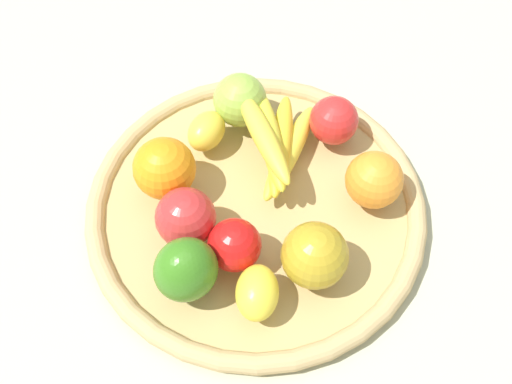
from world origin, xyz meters
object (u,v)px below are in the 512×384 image
(apple_0, at_px, (234,245))
(apple_4, at_px, (240,100))
(lemon_1, at_px, (207,131))
(apple_2, at_px, (186,218))
(apple_1, at_px, (334,120))
(banana_bunch, at_px, (276,143))
(apple_3, at_px, (315,255))
(orange_0, at_px, (374,180))
(orange_1, at_px, (164,168))
(bell_pepper, at_px, (183,268))
(lemon_0, at_px, (257,293))

(apple_0, distance_m, apple_4, 0.22)
(apple_0, xyz_separation_m, lemon_1, (0.13, -0.13, -0.01))
(apple_2, relative_size, apple_4, 1.00)
(apple_1, bearing_deg, banana_bunch, 59.25)
(apple_3, bearing_deg, lemon_1, -22.15)
(orange_0, xyz_separation_m, apple_2, (0.16, 0.17, 0.00))
(lemon_1, relative_size, apple_2, 0.85)
(orange_1, bearing_deg, bell_pepper, 136.77)
(banana_bunch, relative_size, apple_1, 2.59)
(banana_bunch, distance_m, apple_0, 0.16)
(banana_bunch, bearing_deg, lemon_1, 17.00)
(apple_2, bearing_deg, bell_pepper, 125.27)
(banana_bunch, distance_m, orange_0, 0.14)
(lemon_1, xyz_separation_m, orange_0, (-0.23, -0.04, 0.01))
(lemon_1, distance_m, apple_1, 0.17)
(apple_3, relative_size, apple_1, 1.20)
(lemon_1, bearing_deg, bell_pepper, 119.27)
(apple_3, xyz_separation_m, apple_2, (0.16, 0.04, -0.00))
(bell_pepper, bearing_deg, banana_bunch, -149.62)
(apple_0, relative_size, lemon_0, 0.96)
(apple_3, distance_m, bell_pepper, 0.15)
(apple_3, height_order, bell_pepper, bell_pepper)
(orange_1, xyz_separation_m, apple_2, (-0.06, 0.04, -0.00))
(apple_3, xyz_separation_m, orange_1, (0.22, -0.00, 0.00))
(lemon_1, bearing_deg, apple_3, 157.85)
(orange_1, height_order, apple_4, orange_1)
(apple_0, bearing_deg, lemon_0, 148.52)
(apple_0, distance_m, apple_3, 0.09)
(lemon_1, xyz_separation_m, orange_1, (0.00, 0.09, 0.02))
(apple_2, bearing_deg, apple_3, -165.42)
(apple_3, relative_size, lemon_0, 1.17)
(apple_3, height_order, lemon_0, apple_3)
(apple_1, bearing_deg, lemon_1, 36.85)
(apple_1, bearing_deg, apple_3, 113.23)
(apple_4, bearing_deg, lemon_0, 128.20)
(bell_pepper, bearing_deg, apple_0, -177.56)
(apple_2, distance_m, lemon_0, 0.13)
(apple_0, relative_size, orange_0, 0.88)
(apple_3, bearing_deg, apple_4, -36.05)
(banana_bunch, distance_m, apple_3, 0.17)
(apple_2, bearing_deg, orange_1, -32.83)
(orange_0, bearing_deg, bell_pepper, 61.96)
(banana_bunch, bearing_deg, bell_pepper, 93.10)
(banana_bunch, distance_m, lemon_0, 0.21)
(apple_0, bearing_deg, apple_1, -91.15)
(banana_bunch, distance_m, apple_1, 0.09)
(bell_pepper, distance_m, apple_1, 0.29)
(apple_0, height_order, apple_4, apple_4)
(apple_4, height_order, lemon_0, apple_4)
(apple_0, bearing_deg, apple_3, -157.24)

